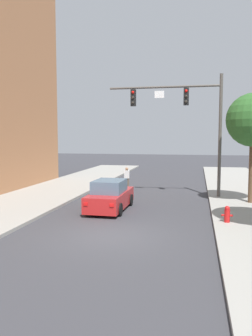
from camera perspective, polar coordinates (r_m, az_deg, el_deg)
The scene contains 5 objects.
ground_plane at distance 13.64m, azimuth -2.54°, elevation -11.21°, with size 120.00×120.00×0.00m, color #38383D.
traffic_signal_mast at distance 21.78m, azimuth 10.19°, elevation 9.15°, with size 7.05×0.38×7.50m.
car_lead_red at distance 18.06m, azimuth -2.69°, elevation -4.75°, with size 1.86×4.25×1.60m.
pedestrian_crossing_road at distance 24.67m, azimuth 0.14°, elevation -1.58°, with size 0.36×0.22×1.64m.
fire_hydrant at distance 15.58m, azimuth 16.54°, elevation -7.40°, with size 0.48×0.24×0.72m.
Camera 1 is at (3.27, -12.66, 3.88)m, focal length 36.48 mm.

